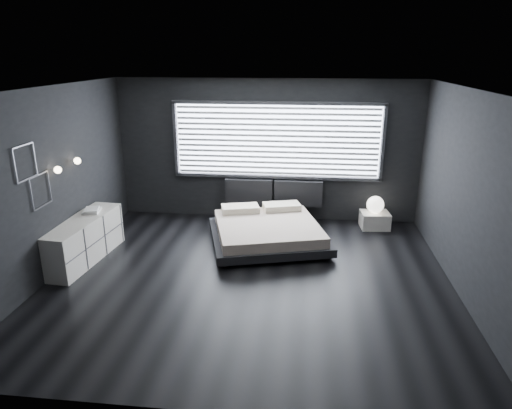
# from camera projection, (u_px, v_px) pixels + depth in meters

# --- Properties ---
(room) EXTENTS (6.04, 6.00, 2.80)m
(room) POSITION_uv_depth(u_px,v_px,m) (249.00, 190.00, 6.48)
(room) COLOR black
(room) RESTS_ON ground
(window) EXTENTS (4.14, 0.09, 1.52)m
(window) POSITION_uv_depth(u_px,v_px,m) (277.00, 141.00, 8.94)
(window) COLOR white
(window) RESTS_ON ground
(headboard) EXTENTS (1.96, 0.16, 0.52)m
(headboard) POSITION_uv_depth(u_px,v_px,m) (273.00, 192.00, 9.22)
(headboard) COLOR black
(headboard) RESTS_ON ground
(sconce_near) EXTENTS (0.18, 0.11, 0.11)m
(sconce_near) POSITION_uv_depth(u_px,v_px,m) (58.00, 170.00, 6.78)
(sconce_near) COLOR silver
(sconce_near) RESTS_ON ground
(sconce_far) EXTENTS (0.18, 0.11, 0.11)m
(sconce_far) POSITION_uv_depth(u_px,v_px,m) (77.00, 161.00, 7.34)
(sconce_far) COLOR silver
(sconce_far) RESTS_ON ground
(wall_art_upper) EXTENTS (0.01, 0.48, 0.48)m
(wall_art_upper) POSITION_uv_depth(u_px,v_px,m) (25.00, 162.00, 6.14)
(wall_art_upper) COLOR #47474C
(wall_art_upper) RESTS_ON ground
(wall_art_lower) EXTENTS (0.01, 0.48, 0.48)m
(wall_art_lower) POSITION_uv_depth(u_px,v_px,m) (41.00, 191.00, 6.53)
(wall_art_lower) COLOR #47474C
(wall_art_lower) RESTS_ON ground
(bed) EXTENTS (2.39, 2.33, 0.51)m
(bed) POSITION_uv_depth(u_px,v_px,m) (267.00, 231.00, 8.14)
(bed) COLOR black
(bed) RESTS_ON ground
(nightstand) EXTENTS (0.58, 0.50, 0.31)m
(nightstand) POSITION_uv_depth(u_px,v_px,m) (375.00, 220.00, 8.88)
(nightstand) COLOR silver
(nightstand) RESTS_ON ground
(orb_lamp) EXTENTS (0.33, 0.33, 0.33)m
(orb_lamp) POSITION_uv_depth(u_px,v_px,m) (375.00, 205.00, 8.78)
(orb_lamp) COLOR white
(orb_lamp) RESTS_ON nightstand
(dresser) EXTENTS (0.64, 1.80, 0.71)m
(dresser) POSITION_uv_depth(u_px,v_px,m) (84.00, 240.00, 7.44)
(dresser) COLOR silver
(dresser) RESTS_ON ground
(book_stack) EXTENTS (0.31, 0.38, 0.07)m
(book_stack) POSITION_uv_depth(u_px,v_px,m) (92.00, 210.00, 7.66)
(book_stack) COLOR silver
(book_stack) RESTS_ON dresser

